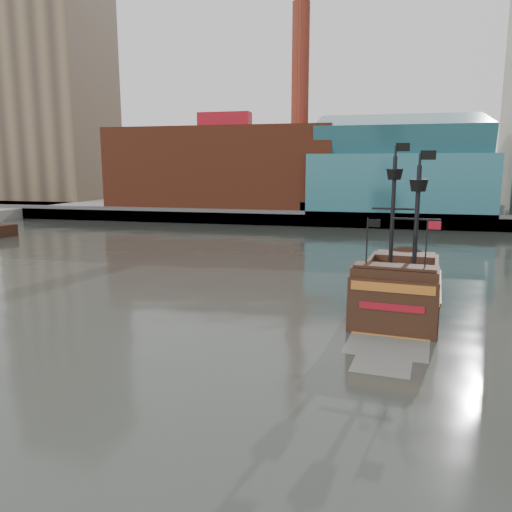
# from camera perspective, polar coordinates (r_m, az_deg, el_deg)

# --- Properties ---
(ground) EXTENTS (400.00, 400.00, 0.00)m
(ground) POSITION_cam_1_polar(r_m,az_deg,el_deg) (24.23, -3.83, -14.26)
(ground) COLOR #272924
(ground) RESTS_ON ground
(promenade_far) EXTENTS (220.00, 60.00, 2.00)m
(promenade_far) POSITION_cam_1_polar(r_m,az_deg,el_deg) (113.56, 10.27, 5.52)
(promenade_far) COLOR slate
(promenade_far) RESTS_ON ground
(seawall) EXTENTS (220.00, 1.00, 2.60)m
(seawall) POSITION_cam_1_polar(r_m,az_deg,el_deg) (84.22, 9.03, 4.17)
(seawall) COLOR #4C4C49
(seawall) RESTS_ON ground
(skyline) EXTENTS (149.00, 45.00, 62.00)m
(skyline) POSITION_cam_1_polar(r_m,az_deg,el_deg) (106.57, 13.37, 17.81)
(skyline) COLOR brown
(skyline) RESTS_ON promenade_far
(pirate_ship) EXTENTS (6.77, 17.17, 12.52)m
(pirate_ship) POSITION_cam_1_polar(r_m,az_deg,el_deg) (36.98, 16.03, -4.09)
(pirate_ship) COLOR black
(pirate_ship) RESTS_ON ground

